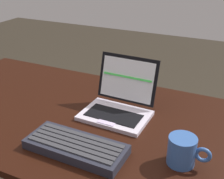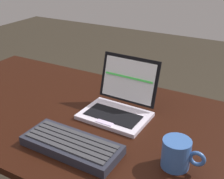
{
  "view_description": "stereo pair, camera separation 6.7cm",
  "coord_description": "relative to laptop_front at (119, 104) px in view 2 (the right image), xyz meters",
  "views": [
    {
      "loc": [
        0.5,
        -0.84,
        1.34
      ],
      "look_at": [
        0.08,
        0.05,
        0.86
      ],
      "focal_mm": 47.07,
      "sensor_mm": 36.0,
      "label": 1
    },
    {
      "loc": [
        0.56,
        -0.81,
        1.34
      ],
      "look_at": [
        0.08,
        0.05,
        0.86
      ],
      "focal_mm": 47.07,
      "sensor_mm": 36.0,
      "label": 2
    }
  ],
  "objects": [
    {
      "name": "desk",
      "position": [
        -0.1,
        -0.07,
        -0.16
      ],
      "size": [
        1.56,
        0.75,
        0.75
      ],
      "color": "black",
      "rests_on": "ground"
    },
    {
      "name": "external_keyboard",
      "position": [
        -0.03,
        -0.28,
        -0.03
      ],
      "size": [
        0.33,
        0.14,
        0.04
      ],
      "color": "#252733",
      "rests_on": "desk"
    },
    {
      "name": "laptop_front",
      "position": [
        0.0,
        0.0,
        0.0
      ],
      "size": [
        0.26,
        0.23,
        0.21
      ],
      "color": "silver",
      "rests_on": "desk"
    },
    {
      "name": "coffee_mug",
      "position": [
        0.29,
        -0.19,
        0.0
      ],
      "size": [
        0.13,
        0.08,
        0.09
      ],
      "color": "#3760AA",
      "rests_on": "desk"
    }
  ]
}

